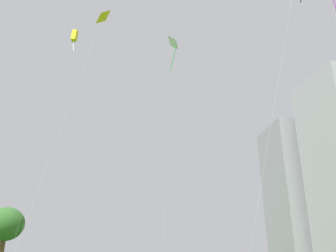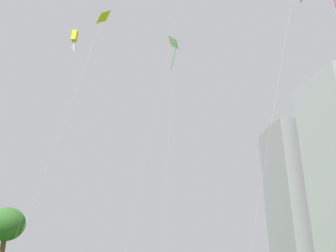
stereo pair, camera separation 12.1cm
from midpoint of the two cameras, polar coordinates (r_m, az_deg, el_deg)
kite_flying_0 at (r=45.78m, az=-10.40°, el=16.40°), size 6.03×5.06×30.90m
kite_flying_3 at (r=48.53m, az=0.99°, el=12.32°), size 2.59×3.48×30.44m
kite_flying_5 at (r=39.23m, az=-14.68°, el=13.48°), size 7.40×6.53×24.84m
park_tree_0 at (r=42.03m, az=-24.36°, el=-14.21°), size 3.79×3.79×7.77m
distant_highrise_0 at (r=154.28m, az=19.78°, el=-10.31°), size 21.96×26.74×57.07m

